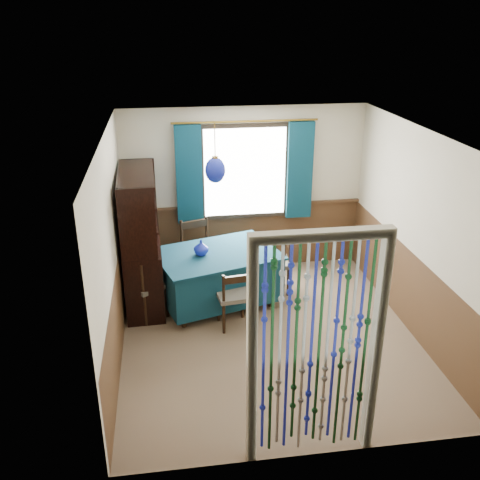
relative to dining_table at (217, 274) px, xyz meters
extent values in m
plane|color=brown|center=(0.54, -0.88, -0.44)|extent=(4.00, 4.00, 0.00)
plane|color=silver|center=(0.54, -0.88, 2.06)|extent=(4.00, 4.00, 0.00)
plane|color=beige|center=(0.54, 1.12, 0.81)|extent=(3.60, 0.00, 3.60)
plane|color=beige|center=(0.54, -2.88, 0.81)|extent=(3.60, 0.00, 3.60)
plane|color=beige|center=(-1.26, -0.88, 0.81)|extent=(0.00, 4.00, 4.00)
plane|color=beige|center=(2.34, -0.88, 0.81)|extent=(0.00, 4.00, 4.00)
plane|color=#492F1B|center=(0.54, 1.10, 0.06)|extent=(3.60, 0.00, 3.60)
plane|color=#492F1B|center=(0.54, -2.87, 0.06)|extent=(3.60, 0.00, 3.60)
plane|color=#492F1B|center=(-1.25, -0.88, 0.06)|extent=(0.00, 4.00, 4.00)
plane|color=#492F1B|center=(2.32, -0.88, 0.06)|extent=(0.00, 4.00, 4.00)
cube|color=black|center=(0.54, 1.07, 1.11)|extent=(1.32, 0.12, 1.42)
cube|color=#0D3345|center=(0.00, 0.00, -0.02)|extent=(1.74, 1.42, 0.61)
cube|color=#0D3345|center=(0.00, 0.00, 0.30)|extent=(1.82, 1.49, 0.03)
cylinder|color=black|center=(-0.49, -0.55, -0.37)|extent=(0.07, 0.07, 0.14)
cylinder|color=black|center=(0.71, -0.19, -0.37)|extent=(0.07, 0.07, 0.14)
cylinder|color=black|center=(-0.71, 0.19, -0.37)|extent=(0.07, 0.07, 0.14)
cylinder|color=black|center=(0.49, 0.55, -0.37)|extent=(0.07, 0.07, 0.14)
cylinder|color=black|center=(0.00, -0.77, -0.23)|extent=(0.04, 0.04, 0.41)
cylinder|color=black|center=(0.32, -0.73, -0.23)|extent=(0.04, 0.04, 0.41)
cylinder|color=black|center=(-0.04, -0.47, -0.23)|extent=(0.04, 0.04, 0.41)
cylinder|color=black|center=(0.28, -0.43, -0.23)|extent=(0.04, 0.04, 0.41)
cube|color=#5B5549|center=(0.14, -0.60, 0.00)|extent=(0.44, 0.43, 0.05)
cube|color=black|center=(0.16, -0.76, 0.30)|extent=(0.34, 0.08, 0.09)
cylinder|color=black|center=(0.00, -0.78, 0.17)|extent=(0.04, 0.04, 0.40)
cylinder|color=black|center=(0.32, -0.74, 0.17)|extent=(0.04, 0.04, 0.40)
cylinder|color=black|center=(-0.06, 0.84, -0.20)|extent=(0.05, 0.05, 0.49)
cylinder|color=black|center=(-0.43, 0.72, -0.20)|extent=(0.05, 0.05, 0.49)
cylinder|color=black|center=(0.06, 0.49, -0.20)|extent=(0.05, 0.05, 0.49)
cylinder|color=black|center=(-0.32, 0.36, -0.20)|extent=(0.05, 0.05, 0.49)
cube|color=#5B5549|center=(-0.19, 0.60, 0.08)|extent=(0.60, 0.58, 0.06)
cube|color=black|center=(-0.25, 0.79, 0.44)|extent=(0.41, 0.17, 0.11)
cylinder|color=black|center=(-0.06, 0.85, 0.29)|extent=(0.04, 0.04, 0.48)
cylinder|color=black|center=(-0.44, 0.73, 0.29)|extent=(0.04, 0.04, 0.48)
cylinder|color=black|center=(-1.16, -0.16, -0.22)|extent=(0.04, 0.04, 0.44)
cylinder|color=black|center=(-0.97, -0.45, -0.22)|extent=(0.04, 0.04, 0.44)
cylinder|color=black|center=(-0.89, 0.02, -0.22)|extent=(0.04, 0.04, 0.44)
cylinder|color=black|center=(-0.70, -0.27, -0.22)|extent=(0.04, 0.04, 0.44)
cube|color=#5B5549|center=(-0.93, -0.22, 0.03)|extent=(0.58, 0.58, 0.06)
cube|color=black|center=(-1.08, -0.31, 0.35)|extent=(0.24, 0.33, 0.10)
cylinder|color=black|center=(-1.17, -0.17, 0.21)|extent=(0.04, 0.04, 0.43)
cylinder|color=black|center=(-0.98, -0.46, 0.21)|extent=(0.04, 0.04, 0.43)
cylinder|color=black|center=(1.01, 0.07, -0.23)|extent=(0.04, 0.04, 0.42)
cylinder|color=black|center=(1.02, 0.40, -0.23)|extent=(0.04, 0.04, 0.42)
cylinder|color=black|center=(0.69, 0.07, -0.23)|extent=(0.04, 0.04, 0.42)
cylinder|color=black|center=(0.70, 0.41, -0.23)|extent=(0.04, 0.04, 0.42)
cube|color=#5B5549|center=(0.85, 0.24, 0.01)|extent=(0.40, 0.42, 0.06)
cube|color=black|center=(1.02, 0.23, 0.32)|extent=(0.05, 0.35, 0.09)
cylinder|color=black|center=(1.02, 0.07, 0.19)|extent=(0.04, 0.04, 0.41)
cylinder|color=black|center=(1.03, 0.40, 0.19)|extent=(0.04, 0.04, 0.41)
cube|color=black|center=(-0.99, 0.24, 0.02)|extent=(0.53, 1.43, 0.92)
cube|color=black|center=(-0.99, -0.44, 0.94)|extent=(0.44, 0.06, 0.92)
cube|color=black|center=(-0.99, 0.91, 0.94)|extent=(0.44, 0.06, 0.92)
cube|color=black|center=(-0.99, 0.24, 1.38)|extent=(0.48, 1.42, 0.04)
cube|color=black|center=(-1.21, 0.24, 0.94)|extent=(0.08, 1.39, 0.92)
cube|color=black|center=(-0.96, 0.24, 0.81)|extent=(0.43, 1.34, 0.02)
cube|color=black|center=(-0.96, 0.24, 1.11)|extent=(0.43, 1.34, 0.02)
cylinder|color=olive|center=(0.00, 0.00, 1.76)|extent=(0.01, 0.01, 0.61)
ellipsoid|color=#162198|center=(0.00, 0.00, 1.45)|extent=(0.26, 0.26, 0.32)
cylinder|color=olive|center=(0.00, 0.00, 1.62)|extent=(0.08, 0.08, 0.03)
imported|color=#162198|center=(-0.21, -0.03, 0.41)|extent=(0.23, 0.23, 0.19)
imported|color=beige|center=(-0.94, -0.05, 0.85)|extent=(0.26, 0.26, 0.05)
imported|color=beige|center=(-0.94, 0.49, 0.58)|extent=(0.20, 0.20, 0.19)
camera|label=1|loc=(-0.63, -6.46, 3.26)|focal=40.00mm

